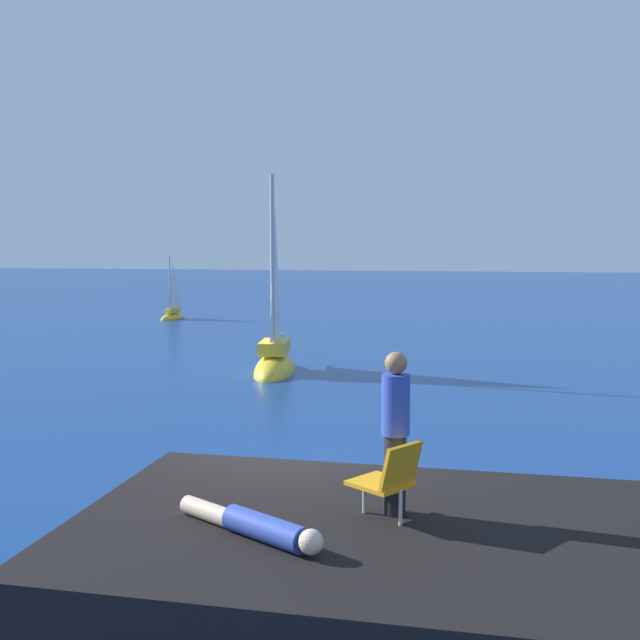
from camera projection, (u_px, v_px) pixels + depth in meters
ground_plane at (288, 516)px, 10.39m from camera, size 160.00×160.00×0.00m
shore_ledge at (377, 574)px, 7.43m from camera, size 6.04×4.03×1.01m
boulder_seaward at (508, 544)px, 9.43m from camera, size 0.94×0.83×0.57m
boulder_inland at (222, 521)px, 10.22m from camera, size 1.16×1.08×0.51m
sailboat_near at (275, 361)px, 21.53m from camera, size 1.38×3.28×5.98m
sailboat_far at (173, 315)px, 35.82m from camera, size 0.95×1.79×3.26m
person_sunbather at (255, 525)px, 7.02m from camera, size 1.57×1.04×0.25m
person_standing at (395, 428)px, 7.55m from camera, size 0.28×0.28×1.62m
beach_chair at (389, 477)px, 7.38m from camera, size 0.76×0.74×0.80m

